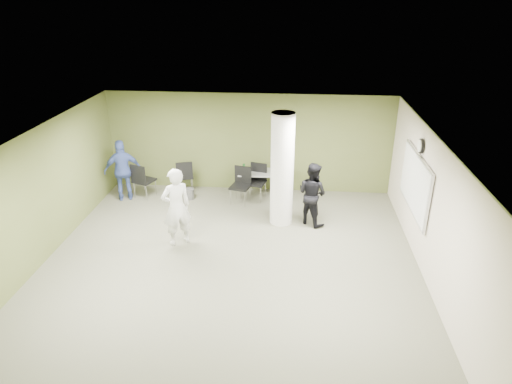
# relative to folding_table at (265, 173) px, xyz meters

# --- Properties ---
(floor) EXTENTS (8.00, 8.00, 0.00)m
(floor) POSITION_rel_folding_table_xyz_m (-0.48, -3.54, -0.67)
(floor) COLOR #585746
(floor) RESTS_ON ground
(ceiling) EXTENTS (8.00, 8.00, 0.00)m
(ceiling) POSITION_rel_folding_table_xyz_m (-0.48, -3.54, 2.13)
(ceiling) COLOR white
(ceiling) RESTS_ON wall_back
(wall_back) EXTENTS (8.00, 2.80, 0.02)m
(wall_back) POSITION_rel_folding_table_xyz_m (-0.48, 0.46, 0.73)
(wall_back) COLOR #565F2C
(wall_back) RESTS_ON floor
(wall_left) EXTENTS (0.02, 8.00, 2.80)m
(wall_left) POSITION_rel_folding_table_xyz_m (-4.48, -3.54, 0.73)
(wall_left) COLOR #565F2C
(wall_left) RESTS_ON floor
(wall_right_cream) EXTENTS (0.02, 8.00, 2.80)m
(wall_right_cream) POSITION_rel_folding_table_xyz_m (3.52, -3.54, 0.73)
(wall_right_cream) COLOR beige
(wall_right_cream) RESTS_ON floor
(column) EXTENTS (0.56, 0.56, 2.80)m
(column) POSITION_rel_folding_table_xyz_m (0.52, -1.54, 0.73)
(column) COLOR silver
(column) RESTS_ON floor
(whiteboard) EXTENTS (0.05, 2.30, 1.30)m
(whiteboard) POSITION_rel_folding_table_xyz_m (3.44, -2.34, 0.83)
(whiteboard) COLOR silver
(whiteboard) RESTS_ON wall_right_cream
(wall_clock) EXTENTS (0.06, 0.32, 0.32)m
(wall_clock) POSITION_rel_folding_table_xyz_m (3.44, -2.34, 1.68)
(wall_clock) COLOR black
(wall_clock) RESTS_ON wall_right_cream
(folding_table) EXTENTS (1.53, 0.71, 0.97)m
(folding_table) POSITION_rel_folding_table_xyz_m (0.00, 0.00, 0.00)
(folding_table) COLOR gray
(folding_table) RESTS_ON floor
(wastebasket) EXTENTS (0.25, 0.25, 0.29)m
(wastebasket) POSITION_rel_folding_table_xyz_m (-2.08, -0.40, -0.52)
(wastebasket) COLOR #4C4C4C
(wastebasket) RESTS_ON floor
(chair_back_left) EXTENTS (0.65, 0.65, 1.01)m
(chair_back_left) POSITION_rel_folding_table_xyz_m (-3.37, -0.47, -0.08)
(chair_back_left) COLOR black
(chair_back_left) RESTS_ON floor
(chair_back_right) EXTENTS (0.60, 0.60, 0.96)m
(chair_back_right) POSITION_rel_folding_table_xyz_m (-2.30, 0.02, -0.11)
(chair_back_right) COLOR black
(chair_back_right) RESTS_ON floor
(chair_table_left) EXTENTS (0.60, 0.60, 0.99)m
(chair_table_left) POSITION_rel_folding_table_xyz_m (-0.61, -0.46, -0.09)
(chair_table_left) COLOR black
(chair_table_left) RESTS_ON floor
(chair_table_right) EXTENTS (0.60, 0.60, 0.98)m
(chair_table_right) POSITION_rel_folding_table_xyz_m (-0.20, -0.15, -0.09)
(chair_table_right) COLOR black
(chair_table_right) RESTS_ON floor
(woman_white) EXTENTS (0.80, 0.74, 1.84)m
(woman_white) POSITION_rel_folding_table_xyz_m (-1.79, -2.82, 0.25)
(woman_white) COLOR silver
(woman_white) RESTS_ON floor
(man_black) EXTENTS (0.98, 0.96, 1.59)m
(man_black) POSITION_rel_folding_table_xyz_m (1.26, -1.55, 0.13)
(man_black) COLOR black
(man_black) RESTS_ON floor
(man_blue) EXTENTS (1.08, 0.75, 1.71)m
(man_blue) POSITION_rel_folding_table_xyz_m (-3.83, -0.57, 0.18)
(man_blue) COLOR #3D5198
(man_blue) RESTS_ON floor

